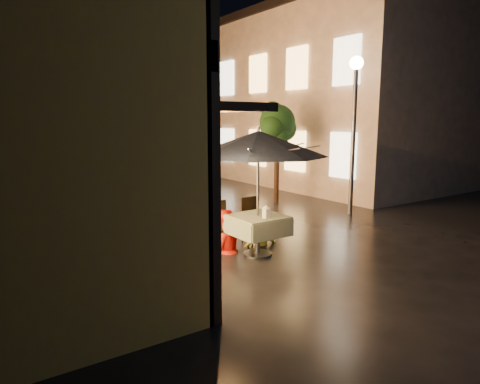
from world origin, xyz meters
TOP-DOWN VIEW (x-y plane):
  - ground at (0.00, 0.00)m, footprint 90.00×90.00m
  - east_building_near at (7.49, 6.50)m, footprint 7.30×9.30m
  - east_building_far at (7.49, 18.00)m, footprint 7.30×10.30m
  - street_tree at (2.41, 4.51)m, footprint 1.43×1.20m
  - streetlamp_near at (3.00, 2.00)m, footprint 0.36×0.36m
  - streetlamp_far at (3.00, 14.00)m, footprint 0.36×0.36m
  - cafe_table at (-1.31, 0.52)m, footprint 0.99×0.99m
  - patio_umbrella at (-1.31, 0.52)m, footprint 2.60×2.60m
  - cafe_chair_left at (-1.71, 1.26)m, footprint 0.42×0.42m
  - cafe_chair_right at (-0.91, 1.26)m, footprint 0.42×0.42m
  - table_lantern at (-1.31, 0.26)m, footprint 0.16×0.16m
  - person_orange at (-1.71, 1.10)m, footprint 0.91×0.77m
  - person_yellow at (-0.85, 1.08)m, footprint 0.97×0.66m
  - bicycle_0 at (-2.21, 3.76)m, footprint 1.97×1.11m
  - bicycle_1 at (-2.70, 3.93)m, footprint 1.63×0.89m
  - bicycle_2 at (-2.80, 6.13)m, footprint 1.98×1.10m
  - bicycle_3 at (-2.34, 7.06)m, footprint 1.78×0.81m
  - bicycle_4 at (-2.47, 7.56)m, footprint 1.85×1.27m
  - bicycle_5 at (-2.77, 8.01)m, footprint 1.61×0.80m

SIDE VIEW (x-z plane):
  - ground at x=0.00m, z-range 0.00..0.00m
  - bicycle_4 at x=-2.47m, z-range 0.00..0.92m
  - bicycle_5 at x=-2.77m, z-range 0.00..0.93m
  - bicycle_1 at x=-2.70m, z-range 0.00..0.95m
  - bicycle_0 at x=-2.21m, z-range 0.00..0.98m
  - bicycle_2 at x=-2.80m, z-range 0.00..0.99m
  - bicycle_3 at x=-2.34m, z-range 0.00..1.03m
  - cafe_chair_left at x=-1.71m, z-range 0.05..1.03m
  - cafe_chair_right at x=-0.91m, z-range 0.05..1.03m
  - cafe_table at x=-1.31m, z-range 0.20..0.98m
  - person_yellow at x=-0.85m, z-range 0.00..1.38m
  - person_orange at x=-1.71m, z-range 0.00..1.65m
  - table_lantern at x=-1.31m, z-range 0.79..1.04m
  - patio_umbrella at x=-1.31m, z-range 0.92..3.38m
  - street_tree at x=2.41m, z-range 0.85..4.00m
  - streetlamp_near at x=3.00m, z-range 0.80..5.03m
  - streetlamp_far at x=3.00m, z-range 0.80..5.03m
  - east_building_near at x=7.49m, z-range 0.01..6.81m
  - east_building_far at x=7.49m, z-range 0.01..7.31m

